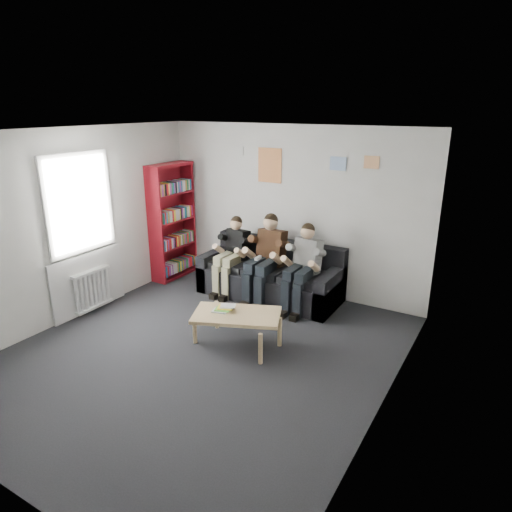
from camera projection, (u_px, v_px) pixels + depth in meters
The scene contains 14 objects.
room_shell at pixel (196, 252), 5.30m from camera, with size 5.00×5.00×5.00m.
sofa at pixel (271, 277), 7.38m from camera, with size 2.27×0.93×0.88m.
bookshelf at pixel (173, 222), 8.04m from camera, with size 0.30×0.91×2.03m.
coffee_table at pixel (237, 317), 5.85m from camera, with size 1.10×0.61×0.44m.
game_cases at pixel (224, 308), 5.90m from camera, with size 0.25×0.23×0.06m.
person_left at pixel (231, 255), 7.42m from camera, with size 0.36×0.78×1.26m.
person_middle at pixel (265, 259), 7.10m from camera, with size 0.42×0.90×1.38m.
person_right at pixel (302, 268), 6.80m from camera, with size 0.39×0.83×1.31m.
radiator at pixel (93, 289), 6.82m from camera, with size 0.10×0.64×0.60m.
window at pixel (84, 245), 6.64m from camera, with size 0.05×1.30×2.36m.
poster_large at pixel (270, 165), 7.31m from camera, with size 0.42×0.01×0.55m, color gold.
poster_blue at pixel (338, 164), 6.72m from camera, with size 0.25×0.01×0.20m, color #3D83D0.
poster_pink at pixel (372, 162), 6.46m from camera, with size 0.22×0.01×0.18m, color #BC3A76.
poster_sign at pixel (238, 151), 7.53m from camera, with size 0.20×0.01×0.14m, color silver.
Camera 1 is at (3.17, -3.99, 2.99)m, focal length 32.00 mm.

